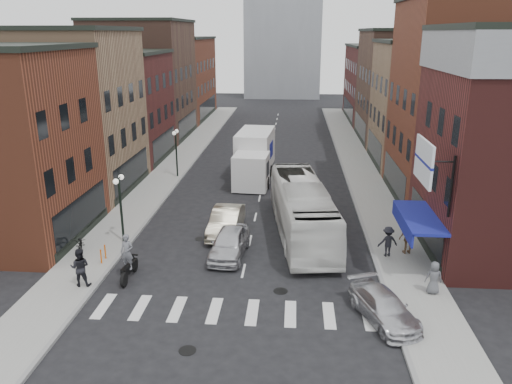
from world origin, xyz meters
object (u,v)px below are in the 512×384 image
parked_bicycle (80,245)px  billboard_sign (426,163)px  curb_car (384,307)px  sedan_left_far (226,221)px  streetlamp_far (176,144)px  bike_rack (103,254)px  ped_right_b (409,238)px  box_truck (254,157)px  ped_right_a (388,241)px  sedan_left_near (229,243)px  streetlamp_near (120,197)px  motorcycle_rider (128,259)px  ped_left_solo (80,267)px  transit_bus (302,209)px  ped_right_c (434,278)px

parked_bicycle → billboard_sign: bearing=-25.9°
curb_car → sedan_left_far: bearing=110.4°
streetlamp_far → curb_car: 25.44m
bike_rack → curb_car: size_ratio=0.19×
ped_right_b → billboard_sign: bearing=72.9°
billboard_sign → box_truck: 20.42m
streetlamp_far → ped_right_a: (15.13, -14.86, -1.91)m
sedan_left_near → billboard_sign: bearing=-9.2°
streetlamp_near → bike_rack: (-0.20, -2.70, -2.36)m
ped_right_b → sedan_left_far: bearing=-23.9°
billboard_sign → ped_right_b: size_ratio=2.02×
curb_car → streetlamp_near: bearing=131.7°
motorcycle_rider → sedan_left_far: motorcycle_rider is taller
billboard_sign → ped_left_solo: 17.12m
bike_rack → sedan_left_near: 6.80m
box_truck → parked_bicycle: 18.04m
streetlamp_far → transit_bus: streetlamp_far is taller
bike_rack → parked_bicycle: bearing=150.6°
billboard_sign → ped_right_a: billboard_sign is taller
streetlamp_near → box_truck: size_ratio=0.45×
transit_bus → ped_right_a: size_ratio=6.97×
billboard_sign → ped_right_b: (0.34, 3.07, -5.07)m
bike_rack → parked_bicycle: (-1.64, 0.92, 0.09)m
curb_car → ped_right_c: ped_right_c is taller
bike_rack → ped_right_a: bearing=6.9°
transit_bus → parked_bicycle: 12.96m
curb_car → billboard_sign: bearing=39.5°
streetlamp_far → ped_right_b: 21.87m
bike_rack → ped_right_b: 16.69m
box_truck → curb_car: 22.57m
billboard_sign → ped_right_a: 5.84m
streetlamp_near → sedan_left_near: size_ratio=0.91×
motorcycle_rider → transit_bus: (8.72, 6.54, 0.51)m
streetlamp_far → ped_right_a: bearing=-44.5°
box_truck → ped_right_b: box_truck is taller
curb_car → ped_right_c: bearing=19.8°
streetlamp_far → transit_bus: bearing=-48.5°
motorcycle_rider → parked_bicycle: motorcycle_rider is taller
motorcycle_rider → ped_right_c: 14.81m
streetlamp_near → ped_right_a: (15.13, -0.86, -1.91)m
ped_right_a → ped_right_b: ped_right_b is taller
parked_bicycle → box_truck: bearing=41.7°
bike_rack → curb_car: bearing=-17.6°
sedan_left_near → streetlamp_near: bearing=174.0°
streetlamp_near → sedan_left_near: 6.88m
billboard_sign → parked_bicycle: size_ratio=1.98×
transit_bus → ped_left_solo: 13.15m
box_truck → parked_bicycle: size_ratio=4.89×
streetlamp_far → box_truck: (6.58, 0.13, -0.99)m
streetlamp_far → ped_right_c: (16.56, -18.89, -1.96)m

